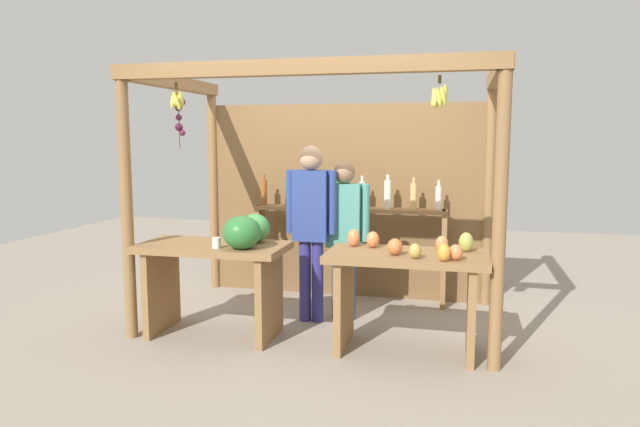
{
  "coord_description": "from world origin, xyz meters",
  "views": [
    {
      "loc": [
        1.23,
        -5.2,
        1.71
      ],
      "look_at": [
        0.0,
        -0.18,
        1.04
      ],
      "focal_mm": 32.45,
      "sensor_mm": 36.0,
      "label": 1
    }
  ],
  "objects": [
    {
      "name": "bottle_shelf_unit",
      "position": [
        0.1,
        0.66,
        0.81
      ],
      "size": [
        2.01,
        0.22,
        1.35
      ],
      "color": "olive",
      "rests_on": "ground"
    },
    {
      "name": "market_stall",
      "position": [
        -0.0,
        0.41,
        1.34
      ],
      "size": [
        3.14,
        1.88,
        2.31
      ],
      "color": "olive",
      "rests_on": "ground"
    },
    {
      "name": "fruit_counter_left",
      "position": [
        -0.73,
        -0.67,
        0.69
      ],
      "size": [
        1.27,
        0.71,
        1.09
      ],
      "color": "olive",
      "rests_on": "ground"
    },
    {
      "name": "ground_plane",
      "position": [
        0.0,
        0.0,
        0.0
      ],
      "size": [
        12.0,
        12.0,
        0.0
      ],
      "primitive_type": "plane",
      "color": "gray",
      "rests_on": "ground"
    },
    {
      "name": "fruit_counter_right",
      "position": [
        0.84,
        -0.66,
        0.61
      ],
      "size": [
        1.27,
        0.64,
        0.97
      ],
      "color": "olive",
      "rests_on": "ground"
    },
    {
      "name": "vendor_woman",
      "position": [
        0.18,
        0.05,
        0.89
      ],
      "size": [
        0.48,
        0.2,
        1.5
      ],
      "rotation": [
        0.0,
        0.0,
        -0.15
      ],
      "color": "#354B6D",
      "rests_on": "ground"
    },
    {
      "name": "vendor_man",
      "position": [
        -0.11,
        -0.08,
        0.99
      ],
      "size": [
        0.48,
        0.22,
        1.65
      ],
      "rotation": [
        0.0,
        0.0,
        0.04
      ],
      "color": "navy",
      "rests_on": "ground"
    }
  ]
}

